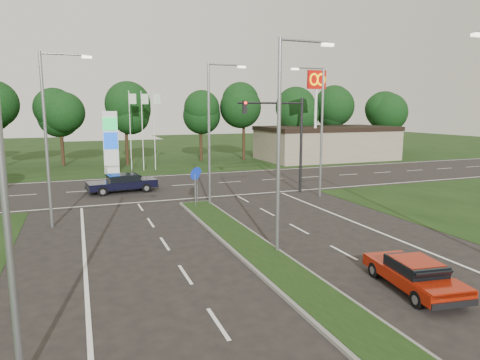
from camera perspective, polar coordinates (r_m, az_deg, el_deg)
name	(u,v)px	position (r m, az deg, el deg)	size (l,w,h in m)	color
ground	(341,319)	(13.65, 13.28, -17.58)	(160.00, 160.00, 0.00)	black
verge_far	(128,152)	(65.65, -14.65, 3.68)	(160.00, 50.00, 0.02)	black
cross_road	(172,186)	(35.24, -9.06, -0.79)	(160.00, 12.00, 0.02)	black
median_kerb	(281,270)	(16.78, 5.47, -11.89)	(2.00, 26.00, 0.12)	slate
commercial_building	(326,143)	(54.53, 11.41, 4.82)	(16.00, 9.00, 4.00)	gray
streetlight_median_near	(283,135)	(17.91, 5.77, 5.95)	(2.53, 0.22, 9.00)	gray
streetlight_median_far	(212,127)	(27.21, -3.75, 7.12)	(2.53, 0.22, 9.00)	gray
streetlight_left_near	(12,160)	(10.13, -28.11, 2.31)	(2.53, 0.22, 9.00)	gray
streetlight_left_far	(50,131)	(24.05, -24.05, 6.04)	(2.53, 0.22, 9.00)	gray
streetlight_right_far	(319,125)	(30.43, 10.54, 7.21)	(2.53, 0.22, 9.00)	gray
traffic_signal	(285,130)	(31.41, 6.08, 6.60)	(5.10, 0.42, 7.00)	black
median_signs	(196,179)	(27.66, -5.90, 0.11)	(1.16, 1.76, 2.38)	gray
gas_pylon	(113,140)	(43.26, -16.59, 5.07)	(5.80, 1.26, 8.00)	silver
mcdonalds_sign	(316,93)	(48.88, 10.15, 11.38)	(2.20, 0.47, 10.40)	silver
treeline_far	(142,104)	(50.43, -12.93, 9.91)	(6.00, 6.00, 9.90)	black
red_sedan	(414,273)	(16.12, 22.19, -11.46)	(2.16, 4.17, 1.10)	#941908
navy_sedan	(122,183)	(33.19, -15.43, -0.35)	(5.14, 2.58, 1.36)	black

